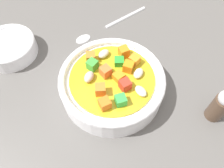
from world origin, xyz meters
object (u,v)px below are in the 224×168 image
soup_bowl_main (112,83)px  spoon (106,26)px  side_bowl_small (9,47)px  pepper_shaker (221,105)px

soup_bowl_main → spoon: (-14.79, -11.10, -2.38)cm
soup_bowl_main → spoon: 18.64cm
soup_bowl_main → side_bowl_small: bearing=-81.5°
spoon → pepper_shaker: 31.43cm
spoon → side_bowl_small: size_ratio=1.73×
side_bowl_small → spoon: bearing=144.1°
spoon → pepper_shaker: (9.15, 29.88, 3.36)cm
spoon → side_bowl_small: bearing=-15.0°
soup_bowl_main → pepper_shaker: 19.64cm
soup_bowl_main → pepper_shaker: pepper_shaker is taller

